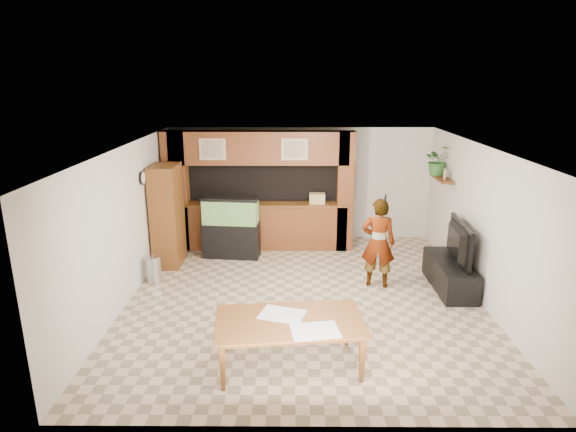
{
  "coord_description": "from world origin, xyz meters",
  "views": [
    {
      "loc": [
        -0.22,
        -7.68,
        3.7
      ],
      "look_at": [
        -0.27,
        0.6,
        1.29
      ],
      "focal_mm": 30.0,
      "sensor_mm": 36.0,
      "label": 1
    }
  ],
  "objects_px": {
    "aquarium": "(231,228)",
    "dining_table": "(290,345)",
    "pantry_cabinet": "(167,216)",
    "television": "(453,242)",
    "person": "(378,243)"
  },
  "relations": [
    {
      "from": "pantry_cabinet",
      "to": "dining_table",
      "type": "xyz_separation_m",
      "value": [
        2.47,
        -3.68,
        -0.68
      ]
    },
    {
      "from": "pantry_cabinet",
      "to": "television",
      "type": "xyz_separation_m",
      "value": [
        5.35,
        -1.16,
        -0.14
      ]
    },
    {
      "from": "pantry_cabinet",
      "to": "television",
      "type": "bearing_deg",
      "value": -12.26
    },
    {
      "from": "aquarium",
      "to": "dining_table",
      "type": "bearing_deg",
      "value": -66.95
    },
    {
      "from": "pantry_cabinet",
      "to": "aquarium",
      "type": "distance_m",
      "value": 1.34
    },
    {
      "from": "pantry_cabinet",
      "to": "person",
      "type": "xyz_separation_m",
      "value": [
        4.05,
        -1.06,
        -0.19
      ]
    },
    {
      "from": "television",
      "to": "person",
      "type": "height_order",
      "value": "person"
    },
    {
      "from": "television",
      "to": "person",
      "type": "bearing_deg",
      "value": 88.97
    },
    {
      "from": "television",
      "to": "aquarium",
      "type": "bearing_deg",
      "value": 72.72
    },
    {
      "from": "aquarium",
      "to": "person",
      "type": "relative_size",
      "value": 0.79
    },
    {
      "from": "aquarium",
      "to": "dining_table",
      "type": "height_order",
      "value": "aquarium"
    },
    {
      "from": "aquarium",
      "to": "pantry_cabinet",
      "type": "bearing_deg",
      "value": -155.68
    },
    {
      "from": "pantry_cabinet",
      "to": "person",
      "type": "relative_size",
      "value": 1.24
    },
    {
      "from": "pantry_cabinet",
      "to": "dining_table",
      "type": "relative_size",
      "value": 1.07
    },
    {
      "from": "person",
      "to": "dining_table",
      "type": "relative_size",
      "value": 0.86
    }
  ]
}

